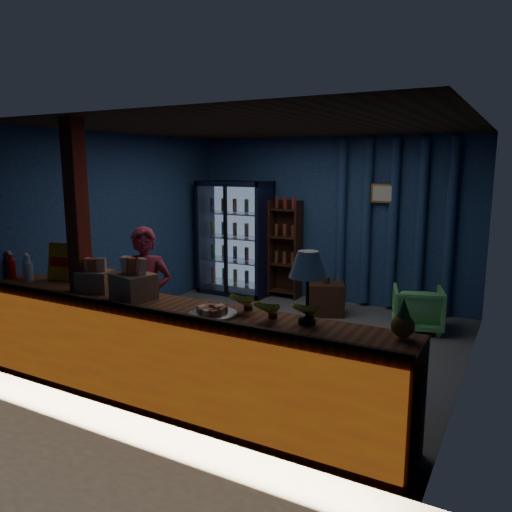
{
  "coord_description": "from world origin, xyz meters",
  "views": [
    {
      "loc": [
        2.75,
        -5.26,
        2.17
      ],
      "look_at": [
        -0.03,
        -0.2,
        1.11
      ],
      "focal_mm": 35.0,
      "sensor_mm": 36.0,
      "label": 1
    }
  ],
  "objects_px": {
    "green_chair": "(418,309)",
    "pastry_tray": "(213,312)",
    "shopkeeper": "(146,299)",
    "table_lamp": "(308,267)"
  },
  "relations": [
    {
      "from": "shopkeeper",
      "to": "table_lamp",
      "type": "xyz_separation_m",
      "value": [
        2.04,
        -0.48,
        0.63
      ]
    },
    {
      "from": "pastry_tray",
      "to": "table_lamp",
      "type": "distance_m",
      "value": 0.89
    },
    {
      "from": "green_chair",
      "to": "pastry_tray",
      "type": "relative_size",
      "value": 1.59
    },
    {
      "from": "pastry_tray",
      "to": "table_lamp",
      "type": "bearing_deg",
      "value": 11.31
    },
    {
      "from": "shopkeeper",
      "to": "green_chair",
      "type": "height_order",
      "value": "shopkeeper"
    },
    {
      "from": "green_chair",
      "to": "pastry_tray",
      "type": "bearing_deg",
      "value": 56.6
    },
    {
      "from": "shopkeeper",
      "to": "green_chair",
      "type": "xyz_separation_m",
      "value": [
        2.3,
        2.69,
        -0.48
      ]
    },
    {
      "from": "green_chair",
      "to": "table_lamp",
      "type": "bearing_deg",
      "value": 69.14
    },
    {
      "from": "table_lamp",
      "to": "pastry_tray",
      "type": "bearing_deg",
      "value": -168.69
    },
    {
      "from": "shopkeeper",
      "to": "pastry_tray",
      "type": "height_order",
      "value": "shopkeeper"
    }
  ]
}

